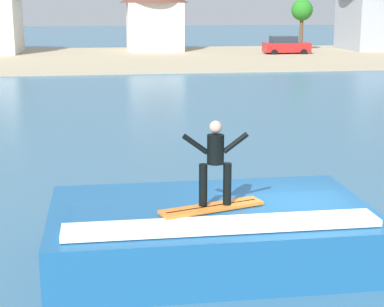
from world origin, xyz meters
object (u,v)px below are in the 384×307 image
object	(u,v)px
wave_crest	(211,232)
car_far_shore	(286,45)
surfboard	(212,207)
house_gabled_white	(383,10)
tree_tall_bare	(302,11)
house_small_cottage	(154,14)
surfer	(215,158)

from	to	relation	value
wave_crest	car_far_shore	world-z (taller)	car_far_shore
wave_crest	surfboard	bearing A→B (deg)	-98.92
house_gabled_white	tree_tall_bare	world-z (taller)	house_gabled_white
car_far_shore	house_gabled_white	world-z (taller)	house_gabled_white
house_gabled_white	house_small_cottage	size ratio (longest dim) A/B	1.30
car_far_shore	house_small_cottage	size ratio (longest dim) A/B	0.61
surfboard	house_small_cottage	distance (m)	54.87
house_small_cottage	tree_tall_bare	size ratio (longest dim) A/B	1.38
wave_crest	surfer	bearing A→B (deg)	-90.44
car_far_shore	house_gabled_white	xyz separation A→B (m)	(11.62, 4.01, 3.30)
wave_crest	car_far_shore	xyz separation A→B (m)	(15.88, 48.13, 0.37)
wave_crest	surfboard	distance (m)	0.83
surfer	house_gabled_white	distance (m)	59.37
surfer	tree_tall_bare	world-z (taller)	tree_tall_bare
surfer	car_far_shore	bearing A→B (deg)	71.89
surfboard	tree_tall_bare	distance (m)	55.67
wave_crest	house_gabled_white	xyz separation A→B (m)	(27.50, 52.14, 3.67)
house_small_cottage	tree_tall_bare	distance (m)	15.17
tree_tall_bare	surfer	bearing A→B (deg)	-109.58
car_far_shore	house_gabled_white	bearing A→B (deg)	19.02
surfer	house_small_cottage	distance (m)	54.78
wave_crest	house_gabled_white	size ratio (longest dim) A/B	0.66
car_far_shore	tree_tall_bare	world-z (taller)	tree_tall_bare
wave_crest	house_small_cottage	xyz separation A→B (m)	(3.62, 54.20, 3.32)
wave_crest	tree_tall_bare	size ratio (longest dim) A/B	1.18
house_gabled_white	house_small_cottage	xyz separation A→B (m)	(-23.88, 2.06, -0.36)
surfer	house_small_cottage	xyz separation A→B (m)	(3.62, 54.64, 1.70)
car_far_shore	house_gabled_white	size ratio (longest dim) A/B	0.47
house_small_cottage	tree_tall_bare	world-z (taller)	house_small_cottage
surfboard	house_small_cottage	xyz separation A→B (m)	(3.70, 54.68, 2.64)
wave_crest	house_small_cottage	bearing A→B (deg)	86.18
wave_crest	car_far_shore	size ratio (longest dim) A/B	1.42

